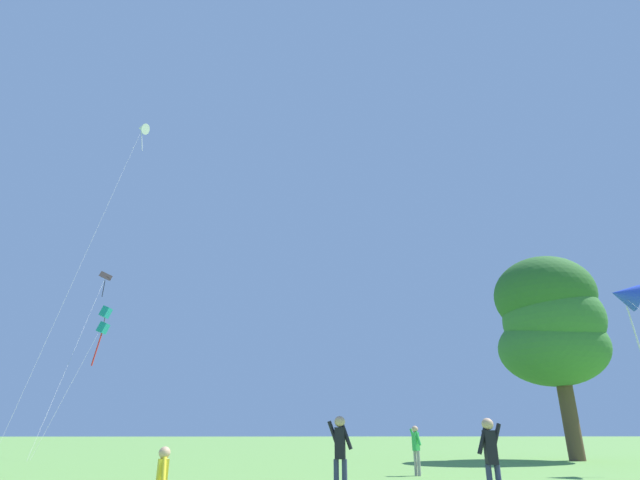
{
  "coord_description": "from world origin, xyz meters",
  "views": [
    {
      "loc": [
        1.18,
        -4.07,
        1.41
      ],
      "look_at": [
        2.28,
        22.11,
        11.83
      ],
      "focal_mm": 27.25,
      "sensor_mm": 36.0,
      "label": 1
    }
  ],
  "objects_px": {
    "kite_blue_delta": "(624,296)",
    "tree_right_cluster": "(550,323)",
    "kite_white_distant": "(142,129)",
    "kite_black_large": "(102,286)",
    "kite_teal_box": "(104,321)",
    "person_in_blue_jacket": "(491,455)",
    "person_far_back": "(416,445)",
    "person_in_red_shirt": "(340,450)"
  },
  "relations": [
    {
      "from": "kite_blue_delta",
      "to": "tree_right_cluster",
      "type": "distance_m",
      "value": 8.74
    },
    {
      "from": "kite_blue_delta",
      "to": "kite_white_distant",
      "type": "height_order",
      "value": "kite_white_distant"
    },
    {
      "from": "kite_black_large",
      "to": "tree_right_cluster",
      "type": "relative_size",
      "value": 1.22
    },
    {
      "from": "kite_black_large",
      "to": "kite_teal_box",
      "type": "xyz_separation_m",
      "value": [
        2.37,
        -4.38,
        -3.76
      ]
    },
    {
      "from": "person_in_blue_jacket",
      "to": "kite_white_distant",
      "type": "bearing_deg",
      "value": 124.41
    },
    {
      "from": "kite_white_distant",
      "to": "person_in_blue_jacket",
      "type": "height_order",
      "value": "kite_white_distant"
    },
    {
      "from": "kite_blue_delta",
      "to": "kite_white_distant",
      "type": "distance_m",
      "value": 37.37
    },
    {
      "from": "person_far_back",
      "to": "kite_blue_delta",
      "type": "bearing_deg",
      "value": 1.55
    },
    {
      "from": "kite_white_distant",
      "to": "person_far_back",
      "type": "xyz_separation_m",
      "value": [
        18.09,
        -17.28,
        -24.77
      ]
    },
    {
      "from": "kite_teal_box",
      "to": "person_in_red_shirt",
      "type": "relative_size",
      "value": 5.43
    },
    {
      "from": "kite_black_large",
      "to": "kite_blue_delta",
      "type": "distance_m",
      "value": 35.19
    },
    {
      "from": "person_in_red_shirt",
      "to": "kite_white_distant",
      "type": "bearing_deg",
      "value": 121.32
    },
    {
      "from": "kite_blue_delta",
      "to": "tree_right_cluster",
      "type": "xyz_separation_m",
      "value": [
        1.25,
        8.62,
        0.71
      ]
    },
    {
      "from": "kite_blue_delta",
      "to": "person_in_blue_jacket",
      "type": "bearing_deg",
      "value": -137.76
    },
    {
      "from": "kite_blue_delta",
      "to": "person_in_blue_jacket",
      "type": "xyz_separation_m",
      "value": [
        -9.59,
        -8.71,
        -5.65
      ]
    },
    {
      "from": "kite_teal_box",
      "to": "person_far_back",
      "type": "xyz_separation_m",
      "value": [
        17.61,
        -14.82,
        -7.49
      ]
    },
    {
      "from": "kite_teal_box",
      "to": "person_far_back",
      "type": "relative_size",
      "value": 5.82
    },
    {
      "from": "kite_teal_box",
      "to": "kite_white_distant",
      "type": "xyz_separation_m",
      "value": [
        -0.48,
        2.46,
        17.27
      ]
    },
    {
      "from": "kite_blue_delta",
      "to": "person_in_red_shirt",
      "type": "bearing_deg",
      "value": -149.58
    },
    {
      "from": "tree_right_cluster",
      "to": "person_far_back",
      "type": "bearing_deg",
      "value": -139.53
    },
    {
      "from": "kite_teal_box",
      "to": "person_in_red_shirt",
      "type": "height_order",
      "value": "kite_teal_box"
    },
    {
      "from": "person_in_blue_jacket",
      "to": "person_far_back",
      "type": "distance_m",
      "value": 8.48
    },
    {
      "from": "kite_blue_delta",
      "to": "person_far_back",
      "type": "bearing_deg",
      "value": -178.45
    },
    {
      "from": "kite_black_large",
      "to": "person_in_red_shirt",
      "type": "xyz_separation_m",
      "value": [
        16.69,
        -26.25,
        -11.18
      ]
    },
    {
      "from": "person_in_blue_jacket",
      "to": "kite_teal_box",
      "type": "bearing_deg",
      "value": 126.39
    },
    {
      "from": "kite_black_large",
      "to": "person_in_blue_jacket",
      "type": "xyz_separation_m",
      "value": [
        19.53,
        -27.66,
        -11.23
      ]
    },
    {
      "from": "kite_blue_delta",
      "to": "person_far_back",
      "type": "distance_m",
      "value": 10.76
    },
    {
      "from": "person_in_blue_jacket",
      "to": "person_far_back",
      "type": "height_order",
      "value": "person_in_blue_jacket"
    },
    {
      "from": "kite_black_large",
      "to": "kite_blue_delta",
      "type": "bearing_deg",
      "value": -33.06
    },
    {
      "from": "kite_white_distant",
      "to": "tree_right_cluster",
      "type": "xyz_separation_m",
      "value": [
        28.48,
        -8.42,
        -18.38
      ]
    },
    {
      "from": "kite_white_distant",
      "to": "person_in_red_shirt",
      "type": "distance_m",
      "value": 37.7
    },
    {
      "from": "kite_black_large",
      "to": "person_in_blue_jacket",
      "type": "relative_size",
      "value": 8.18
    },
    {
      "from": "kite_blue_delta",
      "to": "kite_teal_box",
      "type": "relative_size",
      "value": 1.1
    },
    {
      "from": "person_in_blue_jacket",
      "to": "tree_right_cluster",
      "type": "height_order",
      "value": "tree_right_cluster"
    },
    {
      "from": "kite_teal_box",
      "to": "tree_right_cluster",
      "type": "height_order",
      "value": "tree_right_cluster"
    },
    {
      "from": "kite_black_large",
      "to": "person_in_red_shirt",
      "type": "distance_m",
      "value": 33.05
    },
    {
      "from": "kite_black_large",
      "to": "person_in_red_shirt",
      "type": "height_order",
      "value": "kite_black_large"
    },
    {
      "from": "person_in_blue_jacket",
      "to": "person_in_red_shirt",
      "type": "relative_size",
      "value": 0.96
    },
    {
      "from": "tree_right_cluster",
      "to": "kite_teal_box",
      "type": "bearing_deg",
      "value": 167.99
    },
    {
      "from": "person_far_back",
      "to": "tree_right_cluster",
      "type": "xyz_separation_m",
      "value": [
        10.39,
        8.87,
        6.38
      ]
    },
    {
      "from": "kite_black_large",
      "to": "kite_teal_box",
      "type": "bearing_deg",
      "value": -61.57
    },
    {
      "from": "kite_white_distant",
      "to": "person_in_red_shirt",
      "type": "xyz_separation_m",
      "value": [
        14.8,
        -24.33,
        -24.7
      ]
    }
  ]
}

